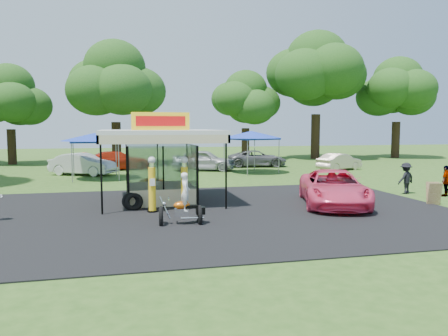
{
  "coord_description": "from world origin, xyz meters",
  "views": [
    {
      "loc": [
        -3.75,
        -15.41,
        3.53
      ],
      "look_at": [
        0.82,
        4.0,
        1.64
      ],
      "focal_mm": 35.0,
      "sensor_mm": 36.0,
      "label": 1
    }
  ],
  "objects": [
    {
      "name": "spectator_east_a",
      "position": [
        10.81,
        4.59,
        0.83
      ],
      "size": [
        1.2,
        0.9,
        1.65
      ],
      "primitive_type": "imported",
      "rotation": [
        0.0,
        0.0,
        3.44
      ],
      "color": "black",
      "rests_on": "ground"
    },
    {
      "name": "a_frame_sign",
      "position": [
        9.99,
        1.43,
        0.52
      ],
      "size": [
        0.62,
        0.67,
        1.02
      ],
      "rotation": [
        0.0,
        0.0,
        -0.33
      ],
      "color": "#593819",
      "rests_on": "ground"
    },
    {
      "name": "oak_far_b",
      "position": [
        -13.75,
        28.95,
        5.84
      ],
      "size": [
        7.67,
        7.67,
        9.14
      ],
      "color": "black",
      "rests_on": "ground"
    },
    {
      "name": "pink_sedan",
      "position": [
        5.45,
        2.27,
        0.8
      ],
      "size": [
        4.32,
        6.27,
        1.59
      ],
      "primitive_type": "imported",
      "rotation": [
        0.0,
        0.0,
        -0.32
      ],
      "color": "#EF416C",
      "rests_on": "ground"
    },
    {
      "name": "spare_tires",
      "position": [
        -3.34,
        3.23,
        0.38
      ],
      "size": [
        0.9,
        0.54,
        0.77
      ],
      "rotation": [
        0.0,
        0.0,
        -0.08
      ],
      "color": "black",
      "rests_on": "ground"
    },
    {
      "name": "bg_car_e",
      "position": [
        13.52,
        16.89,
        0.69
      ],
      "size": [
        4.4,
        3.04,
        1.37
      ],
      "primitive_type": "imported",
      "rotation": [
        0.0,
        0.0,
        1.99
      ],
      "color": "beige",
      "rests_on": "ground"
    },
    {
      "name": "oak_far_d",
      "position": [
        9.43,
        30.33,
        5.98
      ],
      "size": [
        7.88,
        7.88,
        9.38
      ],
      "color": "black",
      "rests_on": "ground"
    },
    {
      "name": "tent_west",
      "position": [
        -5.48,
        15.11,
        2.82
      ],
      "size": [
        4.45,
        4.45,
        3.11
      ],
      "rotation": [
        0.0,
        0.0,
        0.07
      ],
      "color": "gray",
      "rests_on": "ground"
    },
    {
      "name": "asphalt_apron",
      "position": [
        0.0,
        2.0,
        0.02
      ],
      "size": [
        20.0,
        14.0,
        0.04
      ],
      "primitive_type": "cube",
      "color": "black",
      "rests_on": "ground"
    },
    {
      "name": "gas_pump_right",
      "position": [
        -1.19,
        2.74,
        1.1
      ],
      "size": [
        0.43,
        0.43,
        2.29
      ],
      "color": "black",
      "rests_on": "ground"
    },
    {
      "name": "motorcycle",
      "position": [
        -1.61,
        -0.01,
        0.77
      ],
      "size": [
        1.69,
        0.9,
        1.97
      ],
      "rotation": [
        0.0,
        0.0,
        -0.08
      ],
      "color": "black",
      "rests_on": "ground"
    },
    {
      "name": "gas_station_kiosk",
      "position": [
        -2.0,
        4.99,
        1.78
      ],
      "size": [
        5.4,
        5.4,
        4.18
      ],
      "color": "white",
      "rests_on": "ground"
    },
    {
      "name": "bg_car_b",
      "position": [
        -4.06,
        21.22,
        0.77
      ],
      "size": [
        5.63,
        3.23,
        1.54
      ],
      "primitive_type": "imported",
      "rotation": [
        0.0,
        0.0,
        1.78
      ],
      "color": "#A9220D",
      "rests_on": "ground"
    },
    {
      "name": "spectator_east_b",
      "position": [
        12.23,
        3.36,
        0.79
      ],
      "size": [
        0.99,
        0.82,
        1.58
      ],
      "primitive_type": "imported",
      "rotation": [
        0.0,
        0.0,
        3.71
      ],
      "color": "gray",
      "rests_on": "ground"
    },
    {
      "name": "bg_car_a",
      "position": [
        -6.52,
        17.82,
        0.8
      ],
      "size": [
        5.07,
        3.84,
        1.6
      ],
      "primitive_type": "imported",
      "rotation": [
        0.0,
        0.0,
        1.06
      ],
      "color": "silver",
      "rests_on": "ground"
    },
    {
      "name": "kiosk_car",
      "position": [
        -2.0,
        7.2,
        0.48
      ],
      "size": [
        2.82,
        1.13,
        0.96
      ],
      "primitive_type": "imported",
      "rotation": [
        0.0,
        0.0,
        1.57
      ],
      "color": "yellow",
      "rests_on": "ground"
    },
    {
      "name": "gas_pump_left",
      "position": [
        -2.56,
        2.49,
        1.12
      ],
      "size": [
        0.44,
        0.44,
        2.34
      ],
      "color": "black",
      "rests_on": "ground"
    },
    {
      "name": "bg_car_d",
      "position": [
        7.94,
        21.4,
        0.72
      ],
      "size": [
        5.45,
        3.08,
        1.44
      ],
      "primitive_type": "imported",
      "rotation": [
        0.0,
        0.0,
        1.43
      ],
      "color": "#5B5B5D",
      "rests_on": "ground"
    },
    {
      "name": "ground",
      "position": [
        0.0,
        0.0,
        0.0
      ],
      "size": [
        120.0,
        120.0,
        0.0
      ],
      "primitive_type": "plane",
      "color": "#2A4C17",
      "rests_on": "ground"
    },
    {
      "name": "oak_far_c",
      "position": [
        -4.19,
        26.46,
        7.12
      ],
      "size": [
        9.52,
        9.52,
        11.22
      ],
      "color": "black",
      "rests_on": "ground"
    },
    {
      "name": "bg_car_c",
      "position": [
        2.69,
        19.0,
        0.86
      ],
      "size": [
        5.41,
        3.6,
        1.71
      ],
      "primitive_type": "imported",
      "rotation": [
        0.0,
        0.0,
        1.23
      ],
      "color": "#A4A4A8",
      "rests_on": "ground"
    },
    {
      "name": "oak_far_e",
      "position": [
        17.16,
        29.26,
        8.68
      ],
      "size": [
        11.43,
        11.43,
        13.6
      ],
      "color": "black",
      "rests_on": "ground"
    },
    {
      "name": "tent_east",
      "position": [
        5.93,
        16.56,
        2.9
      ],
      "size": [
        4.59,
        4.59,
        3.21
      ],
      "rotation": [
        0.0,
        0.0,
        0.36
      ],
      "color": "gray",
      "rests_on": "ground"
    },
    {
      "name": "oak_far_f",
      "position": [
        26.78,
        28.63,
        7.14
      ],
      "size": [
        9.23,
        9.23,
        11.13
      ],
      "color": "black",
      "rests_on": "ground"
    }
  ]
}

